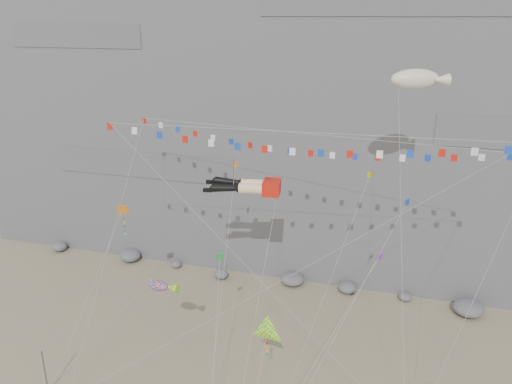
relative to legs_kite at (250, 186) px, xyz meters
The scene contains 15 objects.
cliff 26.79m from the legs_kite, 85.46° to the left, with size 80.00×28.00×50.00m, color slate.
talus_boulders 16.84m from the legs_kite, 78.43° to the left, with size 60.00×3.00×1.20m, color slate, non-canonical shape.
anchor_pole_left 21.78m from the legs_kite, 136.14° to the right, with size 0.12×0.12×4.00m, color slate.
legs_kite is the anchor object (origin of this frame).
flag_banner_upper 6.16m from the legs_kite, 31.40° to the left, with size 31.65×17.27×28.13m.
flag_banner_lower 8.72m from the legs_kite, 34.57° to the right, with size 30.88×6.54×22.94m.
harlequin_kite 11.29m from the legs_kite, 164.34° to the right, with size 3.42×9.91×15.26m.
fish_windsock 11.15m from the legs_kite, 127.69° to the right, with size 9.45×4.46×11.65m.
delta_kite 12.42m from the legs_kite, 66.44° to the right, with size 2.69×7.73×9.70m.
blimp_windsock 15.58m from the legs_kite, ahead, with size 4.68×12.04×25.78m.
small_kite_a 2.02m from the legs_kite, 158.37° to the left, with size 2.70×14.54×21.20m.
small_kite_b 12.30m from the legs_kite, 21.68° to the right, with size 7.33×10.63×16.44m.
small_kite_c 6.85m from the legs_kite, 101.77° to the right, with size 3.52×11.38×14.83m.
small_kite_d 9.95m from the legs_kite, ahead, with size 5.58×13.59×21.59m.
small_kite_e 12.96m from the legs_kite, 14.18° to the right, with size 7.79×10.16×19.39m.
Camera 1 is at (9.60, -30.84, 28.02)m, focal length 35.00 mm.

